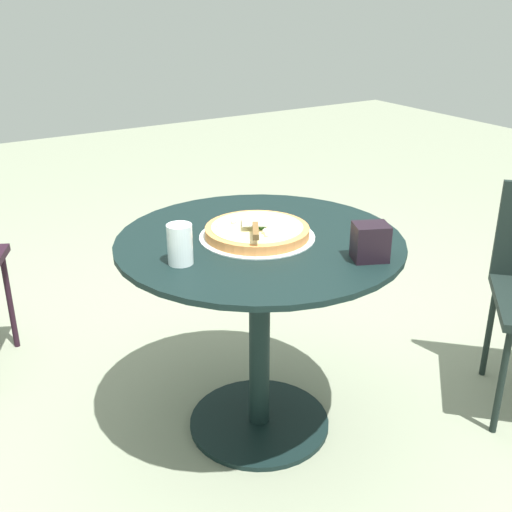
{
  "coord_description": "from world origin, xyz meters",
  "views": [
    {
      "loc": [
        -0.98,
        -1.56,
        1.45
      ],
      "look_at": [
        -0.0,
        0.02,
        0.65
      ],
      "focal_mm": 44.36,
      "sensor_mm": 36.0,
      "label": 1
    }
  ],
  "objects_px": {
    "patio_table": "(260,294)",
    "napkin_dispenser": "(370,242)",
    "pizza_on_tray": "(256,232)",
    "pizza_server": "(255,226)",
    "drinking_cup": "(180,244)"
  },
  "relations": [
    {
      "from": "pizza_server",
      "to": "drinking_cup",
      "type": "distance_m",
      "value": 0.26
    },
    {
      "from": "napkin_dispenser",
      "to": "pizza_on_tray",
      "type": "bearing_deg",
      "value": 144.36
    },
    {
      "from": "drinking_cup",
      "to": "pizza_on_tray",
      "type": "bearing_deg",
      "value": 11.28
    },
    {
      "from": "drinking_cup",
      "to": "pizza_server",
      "type": "bearing_deg",
      "value": 2.83
    },
    {
      "from": "pizza_server",
      "to": "napkin_dispenser",
      "type": "bearing_deg",
      "value": -51.56
    },
    {
      "from": "drinking_cup",
      "to": "napkin_dispenser",
      "type": "relative_size",
      "value": 1.09
    },
    {
      "from": "drinking_cup",
      "to": "napkin_dispenser",
      "type": "bearing_deg",
      "value": -28.82
    },
    {
      "from": "pizza_on_tray",
      "to": "pizza_server",
      "type": "xyz_separation_m",
      "value": [
        -0.03,
        -0.04,
        0.04
      ]
    },
    {
      "from": "drinking_cup",
      "to": "napkin_dispenser",
      "type": "xyz_separation_m",
      "value": [
        0.48,
        -0.26,
        -0.0
      ]
    },
    {
      "from": "pizza_on_tray",
      "to": "patio_table",
      "type": "bearing_deg",
      "value": -75.11
    },
    {
      "from": "drinking_cup",
      "to": "patio_table",
      "type": "bearing_deg",
      "value": 8.2
    },
    {
      "from": "pizza_on_tray",
      "to": "pizza_server",
      "type": "distance_m",
      "value": 0.07
    },
    {
      "from": "patio_table",
      "to": "pizza_on_tray",
      "type": "distance_m",
      "value": 0.21
    },
    {
      "from": "patio_table",
      "to": "napkin_dispenser",
      "type": "bearing_deg",
      "value": -58.89
    },
    {
      "from": "pizza_on_tray",
      "to": "napkin_dispenser",
      "type": "distance_m",
      "value": 0.37
    }
  ]
}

